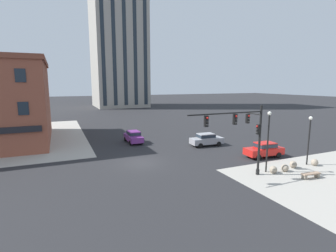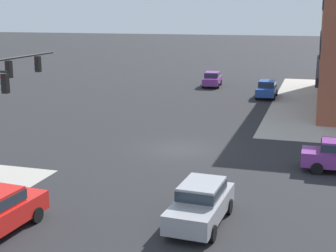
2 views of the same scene
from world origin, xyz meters
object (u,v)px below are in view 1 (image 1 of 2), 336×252
at_px(bench_near_signal, 311,175).
at_px(street_lamp_mid_sidewalk, 309,134).
at_px(bollard_sphere_curb_a, 273,170).
at_px(traffic_signal_main, 245,130).
at_px(bollard_sphere_curb_c, 293,164).
at_px(car_cross_eastbound, 264,149).
at_px(street_lamp_corner_near, 268,135).
at_px(bollard_sphere_curb_d, 315,162).
at_px(car_main_southbound_near, 206,139).
at_px(bollard_sphere_curb_b, 285,168).
at_px(car_main_northbound_far, 133,136).

bearing_deg(bench_near_signal, street_lamp_mid_sidewalk, 42.39).
bearing_deg(bollard_sphere_curb_a, traffic_signal_main, 170.78).
bearing_deg(bench_near_signal, bollard_sphere_curb_c, 69.57).
bearing_deg(car_cross_eastbound, street_lamp_corner_near, -131.89).
bearing_deg(bench_near_signal, bollard_sphere_curb_d, 32.92).
bearing_deg(bollard_sphere_curb_d, car_main_southbound_near, 115.85).
xyz_separation_m(bollard_sphere_curb_b, bench_near_signal, (0.63, -2.24, -0.02)).
bearing_deg(street_lamp_mid_sidewalk, bollard_sphere_curb_a, -174.00).
bearing_deg(street_lamp_corner_near, bollard_sphere_curb_d, -5.01).
height_order(car_main_northbound_far, car_cross_eastbound, same).
relative_size(bench_near_signal, street_lamp_mid_sidewalk, 0.37).
bearing_deg(traffic_signal_main, bollard_sphere_curb_c, -1.01).
height_order(street_lamp_mid_sidewalk, car_main_northbound_far, street_lamp_mid_sidewalk).
bearing_deg(car_main_southbound_near, bollard_sphere_curb_a, -89.83).
bearing_deg(street_lamp_corner_near, car_cross_eastbound, 48.11).
bearing_deg(car_cross_eastbound, bollard_sphere_curb_b, -111.22).
height_order(bollard_sphere_curb_a, bollard_sphere_curb_b, same).
height_order(street_lamp_corner_near, street_lamp_mid_sidewalk, street_lamp_corner_near).
height_order(bollard_sphere_curb_d, car_main_southbound_near, car_main_southbound_near).
xyz_separation_m(traffic_signal_main, bollard_sphere_curb_c, (6.10, -0.11, -3.87)).
bearing_deg(car_main_northbound_far, street_lamp_corner_near, -64.15).
distance_m(bollard_sphere_curb_c, car_main_southbound_near, 11.70).
bearing_deg(bollard_sphere_curb_b, bollard_sphere_curb_a, 177.12).
relative_size(traffic_signal_main, car_cross_eastbound, 1.67).
xyz_separation_m(bollard_sphere_curb_a, bollard_sphere_curb_d, (5.61, 0.02, 0.00)).
xyz_separation_m(bollard_sphere_curb_a, street_lamp_mid_sidewalk, (5.14, 0.54, 2.84)).
distance_m(bollard_sphere_curb_a, car_main_northbound_far, 19.35).
bearing_deg(bench_near_signal, car_main_northbound_far, 118.17).
height_order(bollard_sphere_curb_c, street_lamp_mid_sidewalk, street_lamp_mid_sidewalk).
height_order(bench_near_signal, street_lamp_mid_sidewalk, street_lamp_mid_sidewalk).
relative_size(street_lamp_corner_near, car_main_northbound_far, 1.31).
distance_m(street_lamp_corner_near, car_main_southbound_near, 11.45).
relative_size(bollard_sphere_curb_a, bollard_sphere_curb_b, 1.00).
bearing_deg(bollard_sphere_curb_c, street_lamp_corner_near, 177.49).
height_order(bench_near_signal, car_main_northbound_far, car_main_northbound_far).
relative_size(street_lamp_mid_sidewalk, car_main_southbound_near, 1.12).
xyz_separation_m(traffic_signal_main, bench_near_signal, (5.10, -2.81, -3.88)).
height_order(traffic_signal_main, car_main_northbound_far, traffic_signal_main).
bearing_deg(car_main_southbound_near, traffic_signal_main, -105.25).
bearing_deg(bollard_sphere_curb_d, car_main_northbound_far, 129.16).
bearing_deg(bollard_sphere_curb_c, bollard_sphere_curb_a, -172.60).
xyz_separation_m(bollard_sphere_curb_a, bollard_sphere_curb_c, (3.02, 0.39, 0.00)).
relative_size(bollard_sphere_curb_b, car_main_southbound_near, 0.15).
xyz_separation_m(bollard_sphere_curb_d, car_cross_eastbound, (-2.46, 4.44, 0.57)).
distance_m(bollard_sphere_curb_c, car_cross_eastbound, 4.11).
relative_size(bench_near_signal, street_lamp_corner_near, 0.32).
bearing_deg(bollard_sphere_curb_b, car_main_southbound_near, 96.92).
bearing_deg(bollard_sphere_curb_a, car_main_northbound_far, 116.14).
relative_size(bollard_sphere_curb_d, car_main_northbound_far, 0.16).
bearing_deg(street_lamp_mid_sidewalk, car_cross_eastbound, 116.89).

